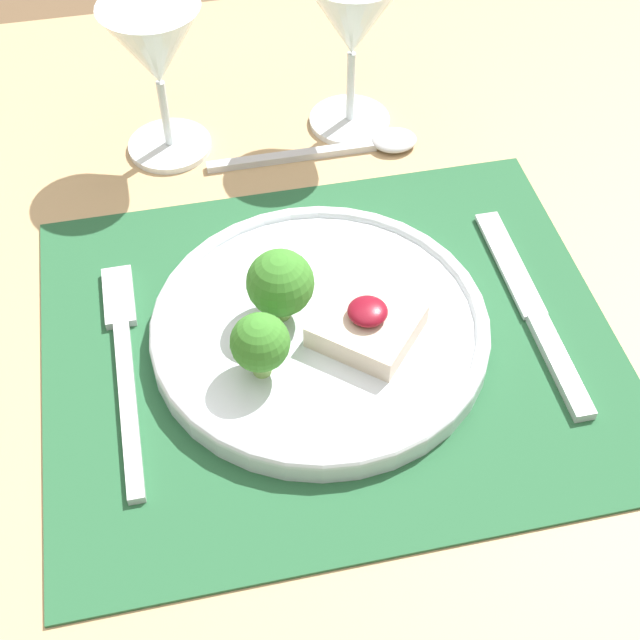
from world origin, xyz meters
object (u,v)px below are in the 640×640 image
object	(u,v)px
dinner_plate	(318,325)
spoon	(358,146)
fork	(124,356)
knife	(538,321)
wine_glass_near	(353,24)
wine_glass_far	(155,53)

from	to	relation	value
dinner_plate	spoon	bearing A→B (deg)	68.94
fork	knife	xyz separation A→B (m)	(0.32, -0.03, 0.00)
knife	wine_glass_near	bearing A→B (deg)	106.40
knife	spoon	size ratio (longest dim) A/B	1.09
wine_glass_near	wine_glass_far	world-z (taller)	wine_glass_near
wine_glass_far	dinner_plate	bearing A→B (deg)	-71.35
knife	spoon	xyz separation A→B (m)	(-0.09, 0.24, -0.00)
knife	wine_glass_near	distance (m)	0.31
dinner_plate	spoon	xyz separation A→B (m)	(0.09, 0.22, -0.01)
dinner_plate	fork	world-z (taller)	dinner_plate
dinner_plate	fork	size ratio (longest dim) A/B	1.19
wine_glass_near	wine_glass_far	size ratio (longest dim) A/B	1.03
spoon	wine_glass_near	world-z (taller)	wine_glass_near
fork	wine_glass_far	xyz separation A→B (m)	(0.06, 0.25, 0.10)
wine_glass_far	spoon	bearing A→B (deg)	-13.10
dinner_plate	spoon	size ratio (longest dim) A/B	1.29
dinner_plate	wine_glass_near	world-z (taller)	wine_glass_near
knife	spoon	distance (m)	0.26
wine_glass_near	fork	bearing A→B (deg)	-132.94
knife	spoon	bearing A→B (deg)	109.60
fork	knife	distance (m)	0.32
wine_glass_near	wine_glass_far	distance (m)	0.18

